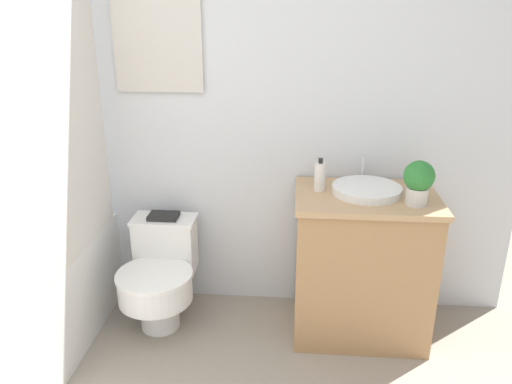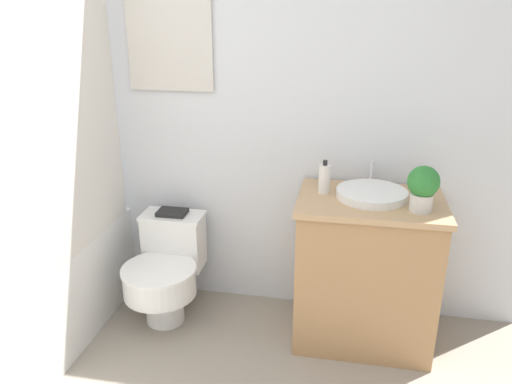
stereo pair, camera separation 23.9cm
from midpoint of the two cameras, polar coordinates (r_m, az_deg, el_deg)
name	(u,v)px [view 2 (the right image)]	position (r m, az deg, el deg)	size (l,w,h in m)	color
wall_back	(222,92)	(2.79, -1.40, 11.30)	(3.39, 0.07, 2.50)	silver
shower_area	(26,293)	(2.81, -22.65, -10.72)	(0.60, 1.39, 1.98)	white
toilet	(166,269)	(2.88, -7.90, -8.75)	(0.41, 0.56, 0.58)	white
vanity	(365,270)	(2.73, 14.88, -8.68)	(0.72, 0.52, 0.80)	#AD7F51
sink	(372,194)	(2.58, 15.69, -0.23)	(0.35, 0.39, 0.13)	white
soap_bottle	(324,179)	(2.56, 10.48, 1.45)	(0.06, 0.06, 0.17)	silver
potted_plant	(423,186)	(2.45, 21.23, 0.55)	(0.15, 0.15, 0.22)	beige
book_on_tank	(172,212)	(2.88, -7.24, -2.37)	(0.17, 0.12, 0.02)	black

